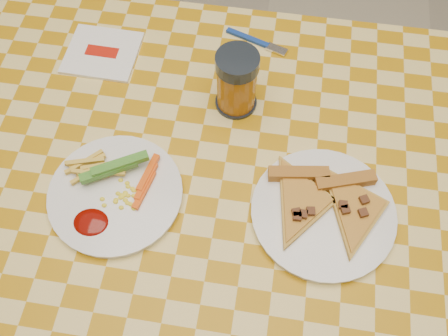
{
  "coord_description": "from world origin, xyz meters",
  "views": [
    {
      "loc": [
        0.06,
        -0.35,
        1.5
      ],
      "look_at": [
        0.0,
        0.05,
        0.78
      ],
      "focal_mm": 40.0,
      "sensor_mm": 36.0,
      "label": 1
    }
  ],
  "objects": [
    {
      "name": "pizza_slices",
      "position": [
        0.17,
        0.01,
        0.78
      ],
      "size": [
        0.25,
        0.22,
        0.02
      ],
      "color": "gold",
      "rests_on": "plate_right"
    },
    {
      "name": "napkin",
      "position": [
        -0.27,
        0.27,
        0.76
      ],
      "size": [
        0.14,
        0.13,
        0.01
      ],
      "rotation": [
        0.0,
        0.0,
        -0.02
      ],
      "color": "white",
      "rests_on": "table"
    },
    {
      "name": "plate_left",
      "position": [
        -0.17,
        -0.02,
        0.76
      ],
      "size": [
        0.26,
        0.26,
        0.01
      ],
      "primitive_type": "cylinder",
      "rotation": [
        0.0,
        0.0,
        0.21
      ],
      "color": "white",
      "rests_on": "table"
    },
    {
      "name": "fries_veggies",
      "position": [
        -0.18,
        -0.01,
        0.78
      ],
      "size": [
        0.17,
        0.16,
        0.04
      ],
      "color": "#F9C44F",
      "rests_on": "plate_left"
    },
    {
      "name": "ground",
      "position": [
        0.0,
        0.0,
        0.0
      ],
      "size": [
        8.0,
        8.0,
        0.0
      ],
      "primitive_type": "plane",
      "color": "#C0B59A",
      "rests_on": "ground"
    },
    {
      "name": "table",
      "position": [
        0.0,
        0.0,
        0.68
      ],
      "size": [
        1.28,
        0.88,
        0.76
      ],
      "color": "white",
      "rests_on": "ground"
    },
    {
      "name": "plate_right",
      "position": [
        0.17,
        -0.0,
        0.76
      ],
      "size": [
        0.26,
        0.26,
        0.01
      ],
      "primitive_type": "cylinder",
      "rotation": [
        0.0,
        0.0,
        0.17
      ],
      "color": "white",
      "rests_on": "table"
    },
    {
      "name": "drink_glass",
      "position": [
        -0.0,
        0.2,
        0.82
      ],
      "size": [
        0.08,
        0.08,
        0.12
      ],
      "color": "black",
      "rests_on": "table"
    },
    {
      "name": "fork",
      "position": [
        0.02,
        0.35,
        0.76
      ],
      "size": [
        0.13,
        0.06,
        0.01
      ],
      "rotation": [
        0.0,
        0.0,
        -0.34
      ],
      "color": "navy",
      "rests_on": "table"
    }
  ]
}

